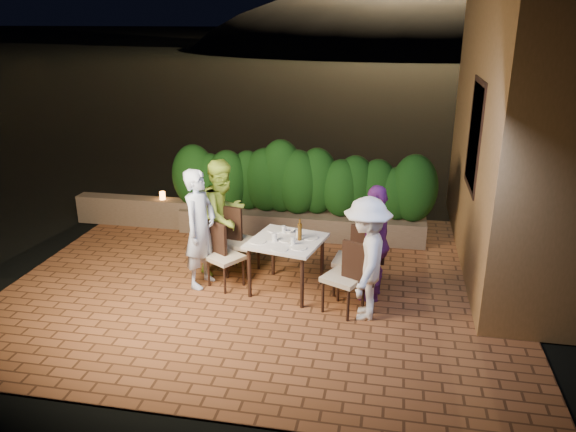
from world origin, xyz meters
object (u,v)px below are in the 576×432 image
(diner_purple, at_px, (375,242))
(chair_left_back, at_px, (241,241))
(parapet_lamp, at_px, (162,196))
(beer_bottle, at_px, (300,230))
(chair_left_front, at_px, (225,256))
(diner_blue, at_px, (200,229))
(chair_right_front, at_px, (344,276))
(diner_green, at_px, (224,216))
(chair_right_back, at_px, (351,259))
(diner_white, at_px, (366,259))
(bowl, at_px, (289,231))
(dining_table, at_px, (287,265))

(diner_purple, bearing_deg, chair_left_back, -96.18)
(chair_left_back, xyz_separation_m, parapet_lamp, (-1.88, 1.62, 0.07))
(beer_bottle, distance_m, parapet_lamp, 3.49)
(chair_left_front, bearing_deg, diner_blue, -146.63)
(chair_left_front, distance_m, diner_blue, 0.51)
(chair_left_front, xyz_separation_m, chair_right_front, (1.67, -0.40, 0.04))
(diner_purple, height_order, parapet_lamp, diner_purple)
(beer_bottle, height_order, diner_green, diner_green)
(chair_left_back, bearing_deg, diner_purple, -1.03)
(chair_right_back, height_order, parapet_lamp, chair_right_back)
(diner_green, relative_size, diner_white, 1.08)
(bowl, bearing_deg, diner_purple, -11.46)
(chair_right_front, height_order, diner_blue, diner_blue)
(chair_left_back, relative_size, chair_right_front, 1.02)
(diner_white, xyz_separation_m, diner_purple, (0.09, 0.55, 0.00))
(chair_left_back, xyz_separation_m, diner_white, (1.85, -0.94, 0.28))
(chair_left_back, bearing_deg, chair_right_back, -0.88)
(bowl, bearing_deg, parapet_lamp, 145.89)
(bowl, xyz_separation_m, diner_white, (1.11, -0.79, 0.01))
(beer_bottle, xyz_separation_m, diner_white, (0.91, -0.53, -0.12))
(beer_bottle, distance_m, diner_green, 1.30)
(chair_right_back, relative_size, diner_purple, 0.63)
(chair_left_back, relative_size, chair_right_back, 1.01)
(chair_right_front, height_order, diner_purple, diner_purple)
(parapet_lamp, bearing_deg, chair_right_front, -35.73)
(dining_table, relative_size, chair_left_back, 0.91)
(bowl, height_order, diner_blue, diner_blue)
(bowl, bearing_deg, chair_right_front, -40.42)
(bowl, bearing_deg, chair_left_front, -159.46)
(chair_left_back, bearing_deg, beer_bottle, -13.47)
(beer_bottle, bearing_deg, bowl, 126.91)
(chair_left_back, relative_size, diner_white, 0.64)
(dining_table, height_order, diner_purple, diner_purple)
(chair_left_front, relative_size, chair_right_back, 0.91)
(bowl, relative_size, diner_white, 0.10)
(diner_blue, xyz_separation_m, diner_purple, (2.37, 0.08, -0.05))
(bowl, relative_size, parapet_lamp, 1.13)
(dining_table, relative_size, diner_white, 0.58)
(chair_right_back, bearing_deg, bowl, -4.26)
(chair_left_front, relative_size, diner_purple, 0.58)
(dining_table, distance_m, beer_bottle, 0.55)
(beer_bottle, xyz_separation_m, chair_right_front, (0.64, -0.45, -0.41))
(beer_bottle, relative_size, diner_purple, 0.19)
(chair_right_front, height_order, chair_right_back, chair_right_back)
(chair_left_back, bearing_deg, diner_green, 175.35)
(chair_right_front, bearing_deg, chair_left_front, 12.16)
(bowl, relative_size, diner_purple, 0.10)
(chair_left_back, xyz_separation_m, diner_green, (-0.27, 0.07, 0.34))
(chair_right_front, bearing_deg, diner_purple, -101.77)
(chair_right_back, relative_size, diner_green, 0.59)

